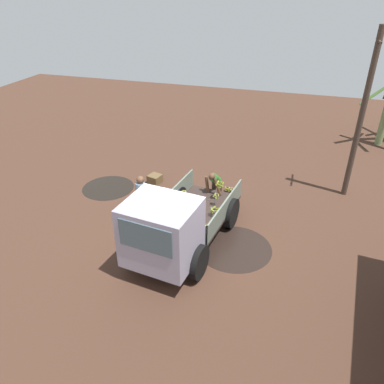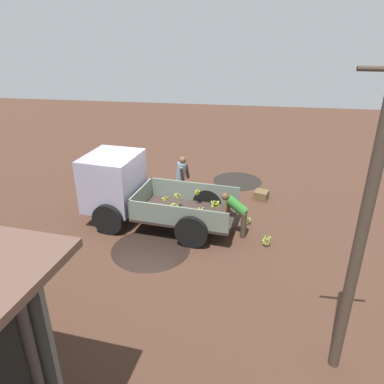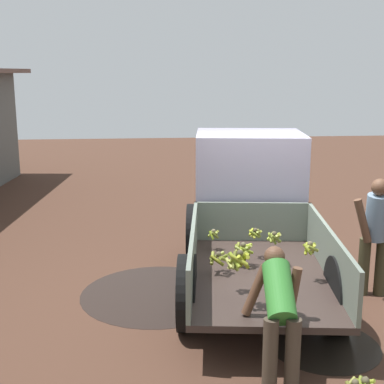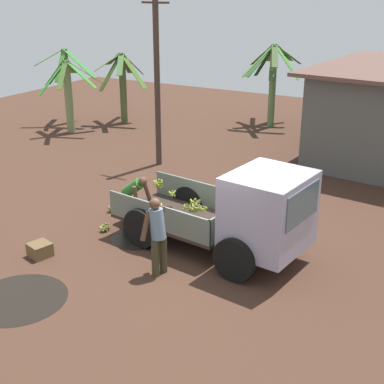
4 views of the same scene
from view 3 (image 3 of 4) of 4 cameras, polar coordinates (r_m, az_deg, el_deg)
The scene contains 6 objects.
ground at distance 8.25m, azimuth 7.92°, elevation -9.32°, with size 36.00×36.00×0.00m, color #462C20.
mud_patch_0 at distance 6.57m, azimuth 13.90°, elevation -15.60°, with size 1.28×1.28×0.01m, color black.
mud_patch_1 at distance 7.73m, azimuth -3.71°, elevation -10.78°, with size 2.17×2.17×0.01m, color black.
cargo_truck at distance 8.58m, azimuth 6.25°, elevation -0.69°, with size 4.70×2.48×2.10m.
person_foreground_visitor at distance 7.76m, azimuth 19.01°, elevation -4.01°, with size 0.47×0.70×1.69m.
person_worker_loading at distance 5.51m, azimuth 9.25°, elevation -12.18°, with size 0.77×0.62×1.31m.
Camera 3 is at (-7.44, 1.82, 3.07)m, focal length 50.00 mm.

